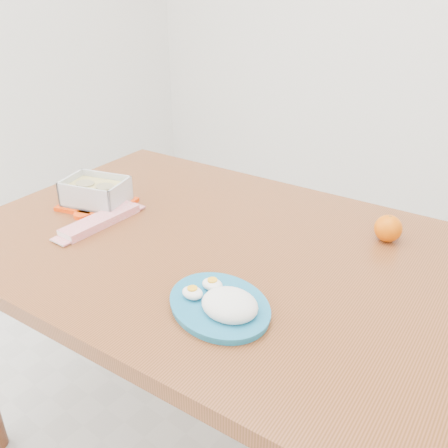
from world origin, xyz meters
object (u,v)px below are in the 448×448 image
Objects in this scene: food_container at (96,193)px; rice_plate at (222,303)px; dining_table at (224,273)px; orange_fruit at (388,228)px.

food_container is 0.63m from rice_plate.
dining_table is 0.29m from rice_plate.
rice_plate is (0.17, -0.21, 0.11)m from dining_table.
dining_table is 0.46m from food_container.
dining_table is 0.44m from orange_fruit.
food_container is 3.35× the size of orange_fruit.
orange_fruit is 0.23× the size of rice_plate.
orange_fruit is (0.74, 0.34, -0.01)m from food_container.
rice_plate is (0.61, -0.16, -0.02)m from food_container.
rice_plate is at bearing -33.35° from food_container.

